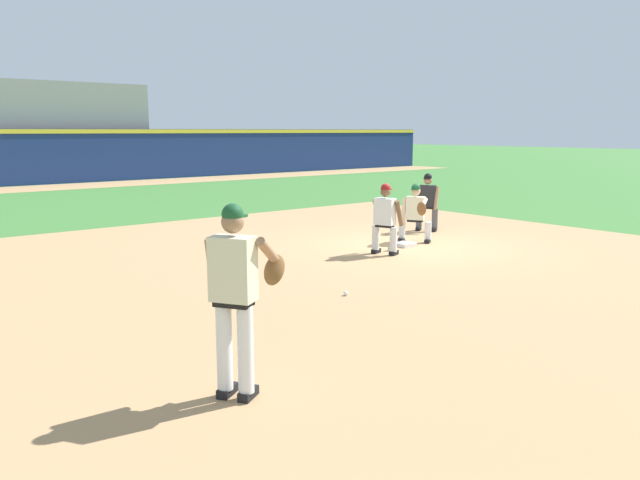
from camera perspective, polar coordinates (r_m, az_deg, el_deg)
ground_plane at (r=13.81m, az=7.74°, el=-0.58°), size 160.00×160.00×0.00m
infield_dirt_patch at (r=9.85m, az=3.11°, el=-4.77°), size 18.00×18.00×0.01m
warning_track_strip at (r=31.00m, az=-20.42°, el=4.70°), size 48.00×3.20×0.01m
first_base_bag at (r=13.81m, az=7.75°, el=-0.40°), size 0.38×0.38×0.09m
baseball at (r=9.62m, az=2.38°, el=-4.91°), size 0.07×0.07×0.07m
pitcher at (r=5.83m, az=-7.60°, el=-4.49°), size 0.84×0.57×1.86m
first_baseman at (r=14.21m, az=8.74°, el=2.67°), size 0.81×1.03×1.34m
baserunner at (r=12.75m, az=5.97°, el=2.18°), size 0.57×0.67×1.46m
umpire at (r=15.93m, az=9.78°, el=3.64°), size 0.63×0.68×1.46m
outfield_wall at (r=32.82m, az=-21.71°, el=7.31°), size 48.00×0.54×2.60m
stadium_seating_block at (r=35.57m, az=-23.27°, el=9.11°), size 8.76×4.20×4.90m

